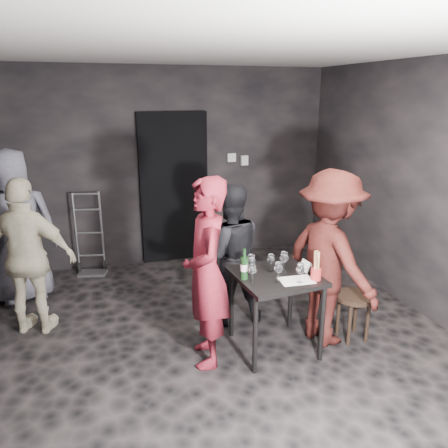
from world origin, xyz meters
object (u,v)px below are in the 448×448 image
object	(u,v)px
woman_black	(230,256)
wine_bottle	(244,267)
bystander_grey	(14,213)
hand_truck	(91,258)
stool	(354,303)
bystander_cream	(28,253)
man_maroon	(330,248)
tasting_table	(276,284)
server_red	(206,262)
breadstick_cup	(316,266)

from	to	relation	value
woman_black	wine_bottle	distance (m)	0.66
woman_black	bystander_grey	size ratio (longest dim) A/B	0.69
hand_truck	stool	bearing A→B (deg)	-32.02
bystander_cream	stool	bearing A→B (deg)	179.63
woman_black	man_maroon	world-z (taller)	man_maroon
tasting_table	wine_bottle	world-z (taller)	wine_bottle
stool	server_red	xyz separation A→B (m)	(-1.45, 0.09, 0.57)
man_maroon	stool	bearing A→B (deg)	-121.79
tasting_table	bystander_grey	world-z (taller)	bystander_grey
man_maroon	bystander_cream	size ratio (longest dim) A/B	1.13
bystander_cream	wine_bottle	xyz separation A→B (m)	(1.87, -1.02, 0.02)
woman_black	server_red	bearing A→B (deg)	60.01
stool	bystander_grey	distance (m)	3.78
breadstick_cup	bystander_cream	bearing A→B (deg)	153.71
hand_truck	bystander_cream	bearing A→B (deg)	-97.78
stool	breadstick_cup	distance (m)	0.72
bystander_grey	man_maroon	bearing A→B (deg)	139.19
bystander_grey	woman_black	bearing A→B (deg)	142.33
tasting_table	breadstick_cup	world-z (taller)	breadstick_cup
server_red	woman_black	size ratio (longest dim) A/B	1.30
woman_black	bystander_cream	bearing A→B (deg)	-7.35
server_red	breadstick_cup	bearing A→B (deg)	84.42
server_red	tasting_table	bearing A→B (deg)	96.59
woman_black	breadstick_cup	xyz separation A→B (m)	(0.53, -0.85, 0.15)
bystander_cream	bystander_grey	bearing A→B (deg)	-56.25
hand_truck	bystander_cream	xyz separation A→B (m)	(-0.57, -1.41, 0.63)
hand_truck	wine_bottle	size ratio (longest dim) A/B	3.89
hand_truck	server_red	bearing A→B (deg)	-54.21
stool	breadstick_cup	xyz separation A→B (m)	(-0.51, -0.12, 0.50)
tasting_table	man_maroon	xyz separation A→B (m)	(0.54, -0.01, 0.30)
man_maroon	wine_bottle	distance (m)	0.85
hand_truck	bystander_grey	xyz separation A→B (m)	(-0.77, -0.59, 0.84)
man_maroon	bystander_cream	bearing A→B (deg)	54.32
bystander_cream	bystander_grey	size ratio (longest dim) A/B	0.80
woman_black	bystander_grey	world-z (taller)	bystander_grey
tasting_table	woman_black	xyz separation A→B (m)	(-0.24, 0.64, 0.08)
hand_truck	tasting_table	distance (m)	2.95
man_maroon	wine_bottle	size ratio (longest dim) A/B	6.70
server_red	wine_bottle	distance (m)	0.36
server_red	bystander_cream	bearing A→B (deg)	-116.12
stool	breadstick_cup	world-z (taller)	breadstick_cup
hand_truck	stool	size ratio (longest dim) A/B	2.34
woman_black	hand_truck	bearing A→B (deg)	-48.82
man_maroon	bystander_cream	world-z (taller)	man_maroon
breadstick_cup	tasting_table	bearing A→B (deg)	144.38
hand_truck	server_red	world-z (taller)	server_red
server_red	wine_bottle	size ratio (longest dim) A/B	6.71
bystander_grey	wine_bottle	bearing A→B (deg)	129.92
stool	bystander_cream	size ratio (longest dim) A/B	0.28
hand_truck	server_red	xyz separation A→B (m)	(0.96, -2.42, 0.74)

